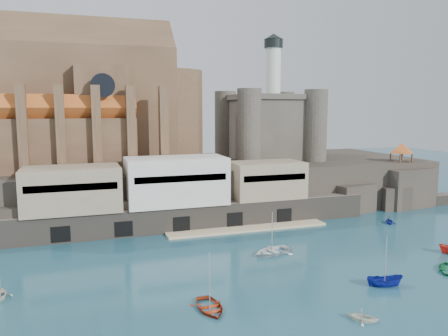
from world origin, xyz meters
name	(u,v)px	position (x,y,z in m)	size (l,w,h in m)	color
ground	(281,263)	(0.00, 0.00, 0.00)	(300.00, 300.00, 0.00)	#1B4A5B
promontory	(204,184)	(-0.19, 39.37, 4.92)	(100.00, 36.00, 10.00)	black
quay	(176,195)	(-10.19, 23.07, 6.07)	(70.00, 12.00, 13.05)	#5F564C
church	(90,107)	(-24.13, 41.85, 22.13)	(47.00, 25.93, 30.51)	brown
castle_keep	(268,123)	(16.08, 41.08, 18.31)	(21.20, 21.20, 29.30)	#443E35
rock_outcrop	(400,188)	(42.00, 25.84, 4.02)	(14.50, 10.50, 8.70)	black
pavilion	(402,149)	(42.00, 26.00, 12.73)	(6.40, 6.40, 5.40)	brown
boat_0	(210,309)	(-13.71, -10.51, 0.00)	(4.00, 1.16, 5.60)	#A52F11
boat_1	(363,321)	(0.58, -18.00, 0.00)	(2.74, 1.67, 3.17)	white
boat_2	(384,286)	(8.63, -11.24, 0.00)	(1.69, 1.74, 4.49)	navy
boat_3	(448,270)	(20.43, -9.53, 0.00)	(3.73, 1.08, 5.22)	#137235
boat_4	(1,298)	(-35.91, -0.06, 0.00)	(2.98, 1.82, 3.45)	silver
boat_6	(272,254)	(0.51, 4.35, 0.00)	(4.71, 1.37, 6.60)	white
boat_7	(389,223)	(29.20, 13.32, 0.00)	(2.76, 1.68, 3.20)	#1F2E99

